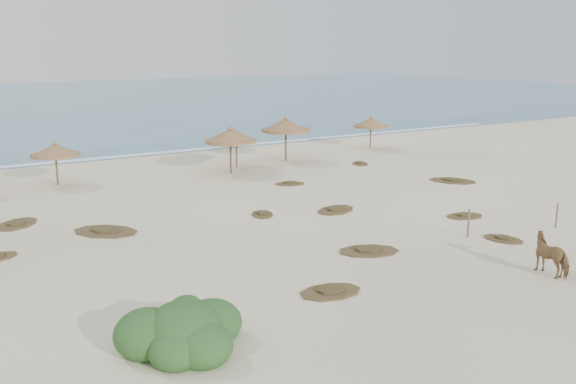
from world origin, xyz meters
The scene contains 23 objects.
ground centered at (0.00, 0.00, 0.00)m, with size 160.00×160.00×0.00m, color beige.
ocean centered at (0.00, 75.00, 0.00)m, with size 200.00×100.00×0.01m, color #2B5F83.
foam_line centered at (0.00, 26.00, 0.00)m, with size 70.00×0.60×0.01m, color silver.
palapa_2 centered at (-8.56, 18.27, 2.04)m, with size 3.72×3.72×2.63m.
palapa_3 centered at (2.99, 17.82, 2.02)m, with size 3.26×3.26×2.60m.
palapa_4 centered at (1.68, 16.05, 2.38)m, with size 3.60×3.60×3.07m.
palapa_5 centered at (6.99, 18.05, 2.49)m, with size 3.69×3.69×3.21m.
palapa_6 centered at (15.51, 19.20, 2.03)m, with size 3.46×3.46×2.62m.
horse centered at (3.37, -6.47, 0.72)m, with size 0.78×1.71×1.45m, color brown.
fence_post_near centered at (4.20, -1.69, 0.62)m, with size 0.09×0.09×1.23m, color brown.
fence_post_far centered at (8.62, -2.79, 0.58)m, with size 0.08×0.08×1.15m, color brown.
bush centered at (-10.27, -5.10, 0.53)m, with size 3.61×3.17×1.61m.
scrub_1 centered at (-8.92, 7.16, 0.05)m, with size 3.46×3.55×0.16m.
scrub_2 centered at (-1.60, 6.07, 0.05)m, with size 1.61×1.88×0.16m.
scrub_3 centered at (1.94, 4.90, 0.05)m, with size 2.71×2.25×0.16m.
scrub_4 centered at (6.56, 0.72, 0.05)m, with size 2.07×1.54×0.16m.
scrub_5 centered at (12.03, 6.88, 0.05)m, with size 3.06×3.32×0.16m.
scrub_6 centered at (-12.07, 10.45, 0.05)m, with size 2.71×2.80×0.16m.
scrub_7 centered at (3.19, 11.30, 0.05)m, with size 2.05×1.66×0.16m.
scrub_9 centered at (-0.71, -1.05, 0.05)m, with size 2.89×2.41×0.16m.
scrub_10 centered at (10.73, 14.29, 0.05)m, with size 1.74×1.96×0.16m.
scrub_11 centered at (-4.50, -3.80, 0.05)m, with size 2.32×1.62×0.16m.
scrub_12 centered at (5.18, -2.78, 0.05)m, with size 1.54×1.97×0.16m.
Camera 1 is at (-16.19, -20.21, 8.14)m, focal length 40.00 mm.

